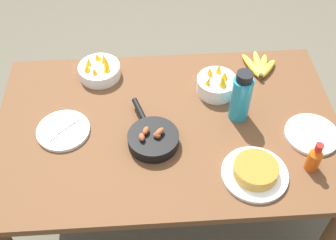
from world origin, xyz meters
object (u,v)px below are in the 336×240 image
object	(u,v)px
banana_bunch	(260,67)
skillet	(153,138)
frittata_plate_center	(255,172)
empty_plate_near_front	(312,134)
fruit_bowl_mango	(99,70)
water_bottle	(241,97)
hot_sauce_bottle	(315,158)
fruit_bowl_citrus	(217,84)
empty_plate_far_left	(63,131)

from	to	relation	value
banana_bunch	skillet	world-z (taller)	skillet
banana_bunch	frittata_plate_center	distance (m)	0.62
empty_plate_near_front	fruit_bowl_mango	bearing A→B (deg)	154.31
empty_plate_near_front	fruit_bowl_mango	distance (m)	0.99
water_bottle	banana_bunch	bearing A→B (deg)	61.73
water_bottle	empty_plate_near_front	bearing A→B (deg)	-24.89
frittata_plate_center	hot_sauce_bottle	xyz separation A→B (m)	(0.23, 0.02, 0.04)
fruit_bowl_citrus	hot_sauce_bottle	world-z (taller)	hot_sauce_bottle
banana_bunch	skillet	bearing A→B (deg)	-141.75
empty_plate_far_left	fruit_bowl_citrus	xyz separation A→B (m)	(0.67, 0.20, 0.04)
water_bottle	empty_plate_far_left	bearing A→B (deg)	-176.59
empty_plate_far_left	fruit_bowl_mango	xyz separation A→B (m)	(0.14, 0.34, 0.03)
empty_plate_far_left	hot_sauce_bottle	distance (m)	1.01
skillet	fruit_bowl_mango	bearing A→B (deg)	10.30
banana_bunch	water_bottle	bearing A→B (deg)	-118.27
empty_plate_far_left	water_bottle	distance (m)	0.75
frittata_plate_center	empty_plate_far_left	distance (m)	0.80
frittata_plate_center	hot_sauce_bottle	distance (m)	0.23
banana_bunch	fruit_bowl_mango	bearing A→B (deg)	179.53
fruit_bowl_citrus	water_bottle	xyz separation A→B (m)	(0.07, -0.16, 0.07)
empty_plate_far_left	fruit_bowl_citrus	distance (m)	0.70
frittata_plate_center	fruit_bowl_citrus	distance (m)	0.47
banana_bunch	empty_plate_near_front	xyz separation A→B (m)	(0.13, -0.42, -0.01)
hot_sauce_bottle	fruit_bowl_citrus	bearing A→B (deg)	124.78
fruit_bowl_citrus	fruit_bowl_mango	bearing A→B (deg)	165.24
water_bottle	hot_sauce_bottle	size ratio (longest dim) A/B	1.72
empty_plate_near_front	water_bottle	bearing A→B (deg)	155.11
fruit_bowl_mango	fruit_bowl_citrus	size ratio (longest dim) A/B	1.09
banana_bunch	empty_plate_near_front	world-z (taller)	banana_bunch
skillet	hot_sauce_bottle	distance (m)	0.63
empty_plate_far_left	fruit_bowl_citrus	world-z (taller)	fruit_bowl_citrus
water_bottle	hot_sauce_bottle	world-z (taller)	water_bottle
frittata_plate_center	empty_plate_near_front	xyz separation A→B (m)	(0.28, 0.18, -0.02)
banana_bunch	hot_sauce_bottle	bearing A→B (deg)	-82.09
banana_bunch	skillet	distance (m)	0.67
fruit_bowl_mango	hot_sauce_bottle	bearing A→B (deg)	-34.86
banana_bunch	empty_plate_far_left	xyz separation A→B (m)	(-0.90, -0.33, -0.01)
fruit_bowl_mango	fruit_bowl_citrus	bearing A→B (deg)	-14.76
empty_plate_far_left	fruit_bowl_mango	size ratio (longest dim) A/B	1.14
skillet	fruit_bowl_citrus	size ratio (longest dim) A/B	1.84
frittata_plate_center	water_bottle	bearing A→B (deg)	91.78
skillet	frittata_plate_center	distance (m)	0.42
frittata_plate_center	water_bottle	size ratio (longest dim) A/B	1.05
hot_sauce_bottle	water_bottle	bearing A→B (deg)	129.15
banana_bunch	empty_plate_far_left	size ratio (longest dim) A/B	0.93
banana_bunch	skillet	size ratio (longest dim) A/B	0.63
empty_plate_near_front	frittata_plate_center	bearing A→B (deg)	-146.96
empty_plate_near_front	water_bottle	size ratio (longest dim) A/B	0.91
fruit_bowl_citrus	empty_plate_far_left	bearing A→B (deg)	-163.39
fruit_bowl_mango	water_bottle	xyz separation A→B (m)	(0.60, -0.29, 0.08)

